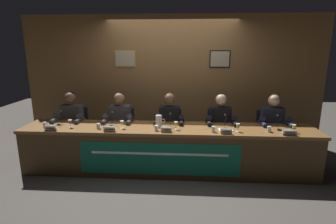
{
  "coord_description": "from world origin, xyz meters",
  "views": [
    {
      "loc": [
        0.27,
        -4.09,
        1.98
      ],
      "look_at": [
        0.0,
        0.0,
        0.99
      ],
      "focal_mm": 28.56,
      "sensor_mm": 36.0,
      "label": 1
    }
  ],
  "objects_px": {
    "juice_glass_far_left": "(70,122)",
    "microphone_center": "(170,123)",
    "nameplate_right": "(226,131)",
    "panelist_right": "(220,124)",
    "juice_glass_right": "(238,126)",
    "document_stack_right": "(226,130)",
    "panelist_center": "(169,123)",
    "panelist_far_left": "(71,121)",
    "juice_glass_far_right": "(294,127)",
    "chair_left": "(123,133)",
    "juice_glass_center": "(176,124)",
    "water_pitcher_central": "(159,121)",
    "nameplate_far_left": "(50,128)",
    "nameplate_far_right": "(290,132)",
    "microphone_far_right": "(279,125)",
    "microphone_left": "(112,121)",
    "conference_table": "(167,143)",
    "microphone_far_left": "(59,120)",
    "water_cup_far_left": "(45,125)",
    "microphone_right": "(226,124)",
    "chair_far_left": "(76,132)",
    "water_cup_far_right": "(269,129)",
    "nameplate_center": "(166,129)",
    "juice_glass_left": "(122,123)",
    "chair_center": "(170,134)",
    "chair_far_right": "(268,136)",
    "panelist_far_right": "(273,125)",
    "water_cup_left": "(98,126)",
    "chair_right": "(218,135)",
    "panelist_left": "(119,122)",
    "water_cup_center": "(156,128)",
    "nameplate_left": "(109,129)",
    "water_cup_right": "(213,129)"
  },
  "relations": [
    {
      "from": "juice_glass_far_left",
      "to": "microphone_center",
      "type": "xyz_separation_m",
      "value": [
        1.59,
        0.12,
        -0.01
      ]
    },
    {
      "from": "microphone_center",
      "to": "nameplate_right",
      "type": "xyz_separation_m",
      "value": [
        0.85,
        -0.29,
        -0.03
      ]
    },
    {
      "from": "panelist_right",
      "to": "juice_glass_right",
      "type": "height_order",
      "value": "panelist_right"
    },
    {
      "from": "document_stack_right",
      "to": "panelist_center",
      "type": "bearing_deg",
      "value": 153.24
    },
    {
      "from": "panelist_far_left",
      "to": "juice_glass_far_right",
      "type": "bearing_deg",
      "value": -7.86
    },
    {
      "from": "chair_left",
      "to": "juice_glass_center",
      "type": "distance_m",
      "value": 1.27
    },
    {
      "from": "water_pitcher_central",
      "to": "nameplate_far_left",
      "type": "bearing_deg",
      "value": -169.64
    },
    {
      "from": "nameplate_far_right",
      "to": "microphone_far_right",
      "type": "height_order",
      "value": "microphone_far_right"
    },
    {
      "from": "juice_glass_far_left",
      "to": "microphone_left",
      "type": "distance_m",
      "value": 0.65
    },
    {
      "from": "conference_table",
      "to": "microphone_far_left",
      "type": "relative_size",
      "value": 21.67
    },
    {
      "from": "microphone_left",
      "to": "water_cup_far_left",
      "type": "bearing_deg",
      "value": -171.44
    },
    {
      "from": "microphone_right",
      "to": "chair_far_left",
      "type": "bearing_deg",
      "value": 167.96
    },
    {
      "from": "water_cup_far_left",
      "to": "microphone_right",
      "type": "xyz_separation_m",
      "value": [
        2.87,
        0.12,
        0.04
      ]
    },
    {
      "from": "microphone_right",
      "to": "water_cup_far_right",
      "type": "bearing_deg",
      "value": -10.88
    },
    {
      "from": "microphone_right",
      "to": "conference_table",
      "type": "bearing_deg",
      "value": -173.57
    },
    {
      "from": "conference_table",
      "to": "microphone_center",
      "type": "height_order",
      "value": "microphone_center"
    },
    {
      "from": "nameplate_center",
      "to": "juice_glass_right",
      "type": "xyz_separation_m",
      "value": [
        1.08,
        0.1,
        0.05
      ]
    },
    {
      "from": "juice_glass_left",
      "to": "nameplate_far_left",
      "type": "bearing_deg",
      "value": -170.71
    },
    {
      "from": "chair_center",
      "to": "chair_far_right",
      "type": "bearing_deg",
      "value": 0.0
    },
    {
      "from": "water_cup_far_left",
      "to": "panelist_right",
      "type": "height_order",
      "value": "panelist_right"
    },
    {
      "from": "panelist_far_right",
      "to": "microphone_far_right",
      "type": "xyz_separation_m",
      "value": [
        -0.03,
        -0.37,
        0.1
      ]
    },
    {
      "from": "water_cup_far_left",
      "to": "panelist_center",
      "type": "distance_m",
      "value": 2.02
    },
    {
      "from": "conference_table",
      "to": "nameplate_right",
      "type": "xyz_separation_m",
      "value": [
        0.88,
        -0.16,
        0.26
      ]
    },
    {
      "from": "panelist_far_right",
      "to": "water_cup_left",
      "type": "bearing_deg",
      "value": -169.9
    },
    {
      "from": "panelist_center",
      "to": "chair_right",
      "type": "xyz_separation_m",
      "value": [
        0.88,
        0.2,
        -0.28
      ]
    },
    {
      "from": "panelist_left",
      "to": "panelist_center",
      "type": "xyz_separation_m",
      "value": [
        0.88,
        0.0,
        0.0
      ]
    },
    {
      "from": "panelist_far_left",
      "to": "water_cup_far_left",
      "type": "bearing_deg",
      "value": -112.9
    },
    {
      "from": "microphone_far_left",
      "to": "panelist_left",
      "type": "bearing_deg",
      "value": 18.99
    },
    {
      "from": "water_cup_center",
      "to": "juice_glass_right",
      "type": "height_order",
      "value": "juice_glass_right"
    },
    {
      "from": "water_cup_center",
      "to": "juice_glass_far_right",
      "type": "bearing_deg",
      "value": 1.26
    },
    {
      "from": "panelist_far_left",
      "to": "nameplate_left",
      "type": "height_order",
      "value": "panelist_far_left"
    },
    {
      "from": "panelist_far_left",
      "to": "conference_table",
      "type": "bearing_deg",
      "value": -15.04
    },
    {
      "from": "panelist_far_left",
      "to": "water_cup_far_left",
      "type": "height_order",
      "value": "panelist_far_left"
    },
    {
      "from": "juice_glass_center",
      "to": "chair_right",
      "type": "distance_m",
      "value": 1.07
    },
    {
      "from": "juice_glass_left",
      "to": "microphone_right",
      "type": "distance_m",
      "value": 1.63
    },
    {
      "from": "juice_glass_center",
      "to": "microphone_center",
      "type": "distance_m",
      "value": 0.15
    },
    {
      "from": "panelist_left",
      "to": "juice_glass_center",
      "type": "distance_m",
      "value": 1.12
    },
    {
      "from": "microphone_center",
      "to": "chair_right",
      "type": "bearing_deg",
      "value": 32.83
    },
    {
      "from": "panelist_center",
      "to": "panelist_far_right",
      "type": "xyz_separation_m",
      "value": [
        1.75,
        0.0,
        0.0
      ]
    },
    {
      "from": "water_cup_far_right",
      "to": "water_pitcher_central",
      "type": "xyz_separation_m",
      "value": [
        -1.69,
        0.15,
        0.06
      ]
    },
    {
      "from": "juice_glass_far_left",
      "to": "water_cup_center",
      "type": "bearing_deg",
      "value": -3.63
    },
    {
      "from": "nameplate_right",
      "to": "microphone_right",
      "type": "height_order",
      "value": "microphone_right"
    },
    {
      "from": "nameplate_far_right",
      "to": "panelist_far_right",
      "type": "bearing_deg",
      "value": 93.3
    },
    {
      "from": "panelist_right",
      "to": "water_cup_right",
      "type": "xyz_separation_m",
      "value": [
        -0.18,
        -0.55,
        0.07
      ]
    },
    {
      "from": "chair_far_left",
      "to": "panelist_left",
      "type": "distance_m",
      "value": 0.94
    },
    {
      "from": "panelist_center",
      "to": "nameplate_center",
      "type": "distance_m",
      "value": 0.61
    },
    {
      "from": "water_cup_far_right",
      "to": "chair_far_right",
      "type": "bearing_deg",
      "value": 72.81
    },
    {
      "from": "chair_center",
      "to": "water_cup_right",
      "type": "height_order",
      "value": "chair_center"
    },
    {
      "from": "water_cup_far_left",
      "to": "microphone_left",
      "type": "xyz_separation_m",
      "value": [
        1.04,
        0.16,
        0.04
      ]
    },
    {
      "from": "panelist_left",
      "to": "microphone_left",
      "type": "xyz_separation_m",
      "value": [
        -0.04,
        -0.33,
        0.1
      ]
    }
  ]
}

